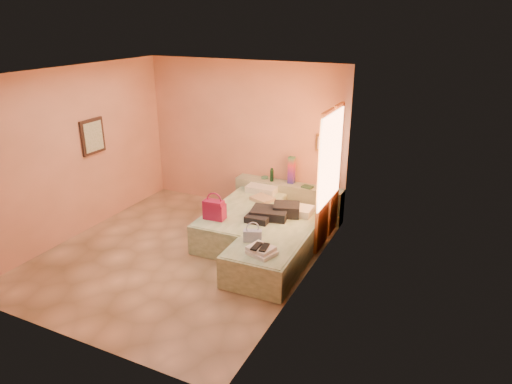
# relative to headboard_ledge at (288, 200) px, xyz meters

# --- Properties ---
(ground) EXTENTS (4.50, 4.50, 0.00)m
(ground) POSITION_rel_headboard_ledge_xyz_m (-0.98, -2.10, -0.33)
(ground) COLOR tan
(ground) RESTS_ON ground
(room_walls) EXTENTS (4.02, 4.51, 2.81)m
(room_walls) POSITION_rel_headboard_ledge_xyz_m (-0.77, -1.53, 1.46)
(room_walls) COLOR tan
(room_walls) RESTS_ON ground
(headboard_ledge) EXTENTS (2.05, 0.30, 0.65)m
(headboard_ledge) POSITION_rel_headboard_ledge_xyz_m (0.00, 0.00, 0.00)
(headboard_ledge) COLOR #A5AC8D
(headboard_ledge) RESTS_ON ground
(bed_left) EXTENTS (0.96, 2.03, 0.50)m
(bed_left) POSITION_rel_headboard_ledge_xyz_m (-0.42, -1.05, -0.08)
(bed_left) COLOR beige
(bed_left) RESTS_ON ground
(bed_right) EXTENTS (0.96, 2.03, 0.50)m
(bed_right) POSITION_rel_headboard_ledge_xyz_m (0.48, -1.70, -0.08)
(bed_right) COLOR beige
(bed_right) RESTS_ON ground
(water_bottle) EXTENTS (0.09, 0.09, 0.24)m
(water_bottle) POSITION_rel_headboard_ledge_xyz_m (-0.33, -0.02, 0.45)
(water_bottle) COLOR #133621
(water_bottle) RESTS_ON headboard_ledge
(rainbow_box) EXTENTS (0.11, 0.11, 0.50)m
(rainbow_box) POSITION_rel_headboard_ledge_xyz_m (0.04, 0.04, 0.57)
(rainbow_box) COLOR maroon
(rainbow_box) RESTS_ON headboard_ledge
(small_dish) EXTENTS (0.16, 0.16, 0.03)m
(small_dish) POSITION_rel_headboard_ledge_xyz_m (-0.51, 0.07, 0.34)
(small_dish) COLOR #447E59
(small_dish) RESTS_ON headboard_ledge
(green_book) EXTENTS (0.21, 0.17, 0.03)m
(green_book) POSITION_rel_headboard_ledge_xyz_m (0.39, -0.07, 0.34)
(green_book) COLOR #284C33
(green_book) RESTS_ON headboard_ledge
(flower_vase) EXTENTS (0.26, 0.26, 0.29)m
(flower_vase) POSITION_rel_headboard_ledge_xyz_m (0.79, 0.07, 0.47)
(flower_vase) COLOR silver
(flower_vase) RESTS_ON headboard_ledge
(magenta_handbag) EXTENTS (0.35, 0.21, 0.32)m
(magenta_handbag) POSITION_rel_headboard_ledge_xyz_m (-0.60, -1.65, 0.33)
(magenta_handbag) COLOR maroon
(magenta_handbag) RESTS_ON bed_left
(khaki_garment) EXTENTS (0.45, 0.40, 0.06)m
(khaki_garment) POSITION_rel_headboard_ledge_xyz_m (-0.24, -0.63, 0.21)
(khaki_garment) COLOR tan
(khaki_garment) RESTS_ON bed_left
(clothes_pile) EXTENTS (0.73, 0.73, 0.19)m
(clothes_pile) POSITION_rel_headboard_ledge_xyz_m (0.22, -1.23, 0.27)
(clothes_pile) COLOR black
(clothes_pile) RESTS_ON bed_right
(blue_handbag) EXTENTS (0.29, 0.20, 0.17)m
(blue_handbag) POSITION_rel_headboard_ledge_xyz_m (0.28, -2.09, 0.26)
(blue_handbag) COLOR #415A9D
(blue_handbag) RESTS_ON bed_right
(towel_stack) EXTENTS (0.43, 0.39, 0.10)m
(towel_stack) POSITION_rel_headboard_ledge_xyz_m (0.56, -2.38, 0.23)
(towel_stack) COLOR white
(towel_stack) RESTS_ON bed_right
(sandal_pair) EXTENTS (0.18, 0.24, 0.02)m
(sandal_pair) POSITION_rel_headboard_ledge_xyz_m (0.54, -2.40, 0.29)
(sandal_pair) COLOR black
(sandal_pair) RESTS_ON towel_stack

